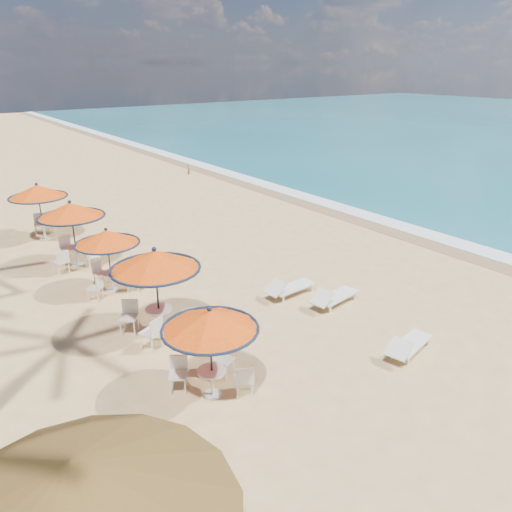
{
  "coord_description": "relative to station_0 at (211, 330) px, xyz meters",
  "views": [
    {
      "loc": [
        -9.83,
        -8.3,
        7.36
      ],
      "look_at": [
        -0.5,
        4.53,
        1.2
      ],
      "focal_mm": 35.0,
      "sensor_mm": 36.0,
      "label": 1
    }
  ],
  "objects": [
    {
      "name": "lounger_far",
      "position": [
        4.85,
        3.05,
        -1.4
      ],
      "size": [
        1.92,
        0.71,
        0.68
      ],
      "rotation": [
        0.0,
        0.0,
        0.06
      ],
      "color": "silver",
      "rests_on": "ground"
    },
    {
      "name": "foam_strip",
      "position": [
        14.13,
        9.69,
        -1.71
      ],
      "size": [
        1.2,
        140.0,
        0.04
      ],
      "primitive_type": "cube",
      "color": "white",
      "rests_on": "ground"
    },
    {
      "name": "ground",
      "position": [
        4.83,
        -0.31,
        -1.71
      ],
      "size": [
        160.0,
        160.0,
        0.0
      ],
      "primitive_type": "plane",
      "color": "tan",
      "rests_on": "ground"
    },
    {
      "name": "station_4",
      "position": [
        -0.22,
        14.01,
        0.25
      ],
      "size": [
        2.47,
        2.47,
        2.57
      ],
      "color": "black",
      "rests_on": "ground"
    },
    {
      "name": "lounger_near",
      "position": [
        5.12,
        -1.63,
        -1.41
      ],
      "size": [
        1.9,
        0.97,
        0.65
      ],
      "rotation": [
        0.0,
        0.0,
        0.23
      ],
      "color": "silver",
      "rests_on": "ground"
    },
    {
      "name": "station_1",
      "position": [
        0.23,
        3.34,
        0.23
      ],
      "size": [
        2.55,
        2.55,
        2.66
      ],
      "color": "black",
      "rests_on": "ground"
    },
    {
      "name": "station_2",
      "position": [
        0.19,
        6.99,
        -0.05
      ],
      "size": [
        2.18,
        2.18,
        2.28
      ],
      "color": "black",
      "rests_on": "ground"
    },
    {
      "name": "station_0",
      "position": [
        0.0,
        0.0,
        0.0
      ],
      "size": [
        2.25,
        2.25,
        2.34
      ],
      "color": "black",
      "rests_on": "ground"
    },
    {
      "name": "station_3",
      "position": [
        -0.05,
        9.99,
        0.19
      ],
      "size": [
        2.5,
        2.5,
        2.61
      ],
      "color": "black",
      "rests_on": "ground"
    },
    {
      "name": "palapa",
      "position": [
        -4.08,
        -3.72,
        0.88
      ],
      "size": [
        4.05,
        4.05,
        3.09
      ],
      "color": "brown",
      "rests_on": "ground"
    },
    {
      "name": "wetsand_band",
      "position": [
        13.23,
        9.69,
        -1.71
      ],
      "size": [
        1.4,
        140.0,
        0.02
      ],
      "primitive_type": "cube",
      "color": "olive",
      "rests_on": "ground"
    },
    {
      "name": "person",
      "position": [
        11.56,
        22.17,
        -1.31
      ],
      "size": [
        0.22,
        0.31,
        0.81
      ],
      "primitive_type": "imported",
      "rotation": [
        0.0,
        0.0,
        1.49
      ],
      "color": "#8B6246",
      "rests_on": "ground"
    },
    {
      "name": "lounger_mid",
      "position": [
        5.56,
        1.66,
        -1.4
      ],
      "size": [
        1.96,
        0.86,
        0.68
      ],
      "rotation": [
        0.0,
        0.0,
        0.15
      ],
      "color": "silver",
      "rests_on": "ground"
    }
  ]
}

